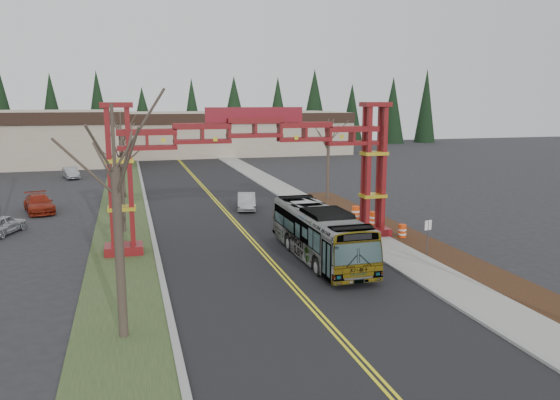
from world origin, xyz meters
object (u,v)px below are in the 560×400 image
object	(u,v)px
bare_tree_right_far	(328,140)
barrel_north	(356,213)
transit_bus	(320,233)
street_sign	(428,230)
bare_tree_median_far	(121,135)
parked_car_far_a	(71,173)
retail_building_east	(230,132)
bare_tree_median_near	(115,169)
parked_car_near_a	(1,225)
bare_tree_median_mid	(120,156)
barrel_mid	(374,219)
gateway_arch	(255,150)
parked_car_mid_a	(39,204)
silver_sedan	(247,201)
barrel_south	(402,232)

from	to	relation	value
bare_tree_right_far	barrel_north	size ratio (longest dim) A/B	6.71
transit_bus	street_sign	xyz separation A→B (m)	(6.34, -1.04, -0.00)
bare_tree_median_far	street_sign	bearing A→B (deg)	-55.44
parked_car_far_a	bare_tree_right_far	xyz separation A→B (m)	(24.01, -21.12, 4.77)
retail_building_east	bare_tree_median_near	size ratio (longest dim) A/B	4.27
bare_tree_median_far	parked_car_far_a	bearing A→B (deg)	111.86
parked_car_near_a	bare_tree_median_mid	xyz separation A→B (m)	(8.01, -1.60, 4.62)
parked_car_near_a	barrel_mid	size ratio (longest dim) A/B	3.66
gateway_arch	bare_tree_right_far	size ratio (longest dim) A/B	2.46
retail_building_east	parked_car_mid_a	distance (m)	53.34
parked_car_mid_a	parked_car_far_a	world-z (taller)	parked_car_mid_a
silver_sedan	bare_tree_median_mid	distance (m)	12.27
bare_tree_median_near	bare_tree_right_far	size ratio (longest dim) A/B	1.20
bare_tree_median_mid	barrel_mid	distance (m)	18.25
parked_car_near_a	bare_tree_right_far	xyz separation A→B (m)	(26.01, 6.43, 4.74)
gateway_arch	silver_sedan	world-z (taller)	gateway_arch
bare_tree_median_mid	street_sign	distance (m)	20.61
barrel_mid	street_sign	bearing A→B (deg)	-91.17
parked_car_mid_a	street_sign	distance (m)	31.00
gateway_arch	barrel_south	distance (m)	11.17
barrel_south	parked_car_mid_a	bearing A→B (deg)	146.86
gateway_arch	bare_tree_right_far	distance (m)	17.00
barrel_south	barrel_north	bearing A→B (deg)	96.82
bare_tree_median_near	parked_car_near_a	bearing A→B (deg)	112.57
parked_car_mid_a	gateway_arch	bearing A→B (deg)	-59.51
parked_car_mid_a	bare_tree_median_far	distance (m)	9.85
parked_car_mid_a	barrel_north	distance (m)	25.59
transit_bus	bare_tree_right_far	distance (m)	19.52
silver_sedan	parked_car_mid_a	size ratio (longest dim) A/B	0.83
gateway_arch	silver_sedan	xyz separation A→B (m)	(1.88, 11.33, -5.30)
silver_sedan	parked_car_far_a	xyz separation A→B (m)	(-15.89, 23.53, -0.01)
transit_bus	bare_tree_median_near	xyz separation A→B (m)	(-10.83, -7.96, 5.01)
bare_tree_median_mid	retail_building_east	bearing A→B (deg)	72.25
gateway_arch	parked_car_mid_a	size ratio (longest dim) A/B	3.64
parked_car_far_a	bare_tree_median_mid	world-z (taller)	bare_tree_median_mid
bare_tree_median_near	transit_bus	bearing A→B (deg)	36.30
transit_bus	bare_tree_median_near	distance (m)	14.35
silver_sedan	bare_tree_median_mid	xyz separation A→B (m)	(-9.88, -5.62, 4.63)
silver_sedan	bare_tree_right_far	distance (m)	9.71
bare_tree_median_mid	barrel_south	size ratio (longest dim) A/B	7.53
bare_tree_median_far	barrel_north	xyz separation A→B (m)	(16.94, -15.02, -5.29)
gateway_arch	barrel_north	bearing A→B (deg)	28.58
retail_building_east	barrel_mid	bearing A→B (deg)	-90.64
bare_tree_right_far	barrel_mid	world-z (taller)	bare_tree_right_far
parked_car_near_a	street_sign	world-z (taller)	street_sign
transit_bus	bare_tree_median_near	size ratio (longest dim) A/B	1.23
parked_car_far_a	barrel_south	size ratio (longest dim) A/B	4.17
transit_bus	bare_tree_median_far	xyz separation A→B (m)	(-10.83, 23.89, 4.32)
silver_sedan	barrel_south	bearing A→B (deg)	-46.40
bare_tree_right_far	gateway_arch	bearing A→B (deg)	-126.06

